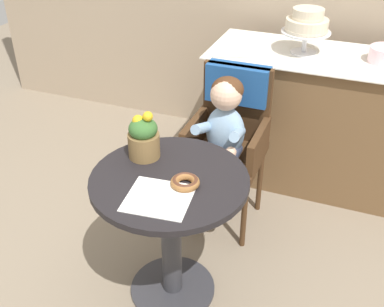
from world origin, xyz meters
The scene contains 9 objects.
ground_plane centered at (0.00, 0.00, 0.00)m, with size 8.00×8.00×0.00m, color gray.
cafe_table centered at (0.00, 0.00, 0.51)m, with size 0.72×0.72×0.72m.
wicker_chair centered at (0.07, 0.73, 0.64)m, with size 0.42×0.45×0.95m.
seated_child centered at (0.07, 0.58, 0.68)m, with size 0.27×0.32×0.73m.
paper_napkin centered at (0.02, -0.15, 0.72)m, with size 0.27×0.25×0.00m, color white.
donut_front centered at (0.09, -0.03, 0.74)m, with size 0.13×0.13×0.04m.
flower_vase centered at (-0.18, 0.12, 0.82)m, with size 0.15×0.15×0.24m.
display_counter centered at (0.55, 1.30, 0.45)m, with size 1.56×0.62×0.90m.
tiered_cake_stand centered at (0.34, 1.30, 1.08)m, with size 0.30×0.30×0.27m.
Camera 1 is at (0.71, -1.55, 1.92)m, focal length 43.79 mm.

